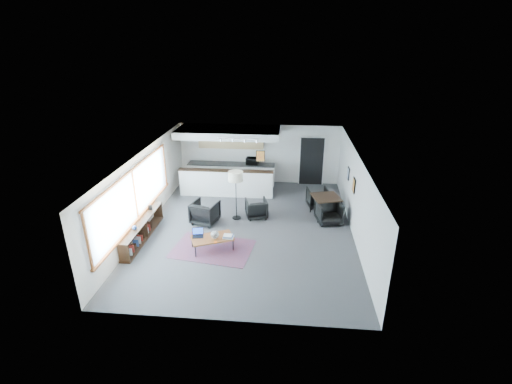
# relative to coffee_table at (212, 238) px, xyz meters

# --- Properties ---
(room) EXTENTS (7.02, 9.02, 2.62)m
(room) POSITION_rel_coffee_table_xyz_m (0.94, 1.44, 0.92)
(room) COLOR #48484B
(room) RESTS_ON ground
(window) EXTENTS (0.10, 5.95, 1.66)m
(window) POSITION_rel_coffee_table_xyz_m (-2.52, 0.54, 1.08)
(window) COLOR #8CBFFF
(window) RESTS_ON room
(console) EXTENTS (0.35, 3.00, 0.80)m
(console) POSITION_rel_coffee_table_xyz_m (-2.36, 0.39, -0.05)
(console) COLOR black
(console) RESTS_ON floor
(kitchenette) EXTENTS (4.20, 1.96, 2.60)m
(kitchenette) POSITION_rel_coffee_table_xyz_m (-0.26, 5.14, 1.00)
(kitchenette) COLOR white
(kitchenette) RESTS_ON floor
(doorway) EXTENTS (1.10, 0.12, 2.15)m
(doorway) POSITION_rel_coffee_table_xyz_m (3.24, 5.86, 0.70)
(doorway) COLOR black
(doorway) RESTS_ON room
(track_light) EXTENTS (1.60, 0.07, 0.15)m
(track_light) POSITION_rel_coffee_table_xyz_m (0.35, 3.64, 2.15)
(track_light) COLOR silver
(track_light) RESTS_ON room
(wall_art_lower) EXTENTS (0.03, 0.38, 0.48)m
(wall_art_lower) POSITION_rel_coffee_table_xyz_m (4.41, 1.84, 1.17)
(wall_art_lower) COLOR black
(wall_art_lower) RESTS_ON room
(wall_art_upper) EXTENTS (0.03, 0.34, 0.44)m
(wall_art_upper) POSITION_rel_coffee_table_xyz_m (4.41, 3.14, 1.12)
(wall_art_upper) COLOR black
(wall_art_upper) RESTS_ON room
(kilim_rug) EXTENTS (2.62, 1.97, 0.01)m
(kilim_rug) POSITION_rel_coffee_table_xyz_m (0.00, 0.00, -0.37)
(kilim_rug) COLOR #5F324A
(kilim_rug) RESTS_ON floor
(coffee_table) EXTENTS (1.41, 1.12, 0.41)m
(coffee_table) POSITION_rel_coffee_table_xyz_m (0.00, 0.00, 0.00)
(coffee_table) COLOR brown
(coffee_table) RESTS_ON floor
(laptop) EXTENTS (0.38, 0.33, 0.24)m
(laptop) POSITION_rel_coffee_table_xyz_m (-0.45, 0.07, 0.10)
(laptop) COLOR black
(laptop) RESTS_ON coffee_table
(ceramic_pot) EXTENTS (0.25, 0.25, 0.25)m
(ceramic_pot) POSITION_rel_coffee_table_xyz_m (0.10, -0.04, 0.15)
(ceramic_pot) COLOR gray
(ceramic_pot) RESTS_ON coffee_table
(book_stack) EXTENTS (0.33, 0.27, 0.10)m
(book_stack) POSITION_rel_coffee_table_xyz_m (0.49, 0.03, 0.08)
(book_stack) COLOR silver
(book_stack) RESTS_ON coffee_table
(coaster) EXTENTS (0.10, 0.10, 0.01)m
(coaster) POSITION_rel_coffee_table_xyz_m (0.16, -0.27, 0.03)
(coaster) COLOR #E5590C
(coaster) RESTS_ON coffee_table
(armchair_left) EXTENTS (1.02, 0.98, 0.87)m
(armchair_left) POSITION_rel_coffee_table_xyz_m (-0.60, 1.73, 0.06)
(armchair_left) COLOR black
(armchair_left) RESTS_ON floor
(armchair_right) EXTENTS (0.88, 0.85, 0.75)m
(armchair_right) POSITION_rel_coffee_table_xyz_m (1.14, 2.32, -0.00)
(armchair_right) COLOR black
(armchair_right) RESTS_ON floor
(floor_lamp) EXTENTS (0.52, 0.52, 1.78)m
(floor_lamp) POSITION_rel_coffee_table_xyz_m (0.44, 2.16, 1.17)
(floor_lamp) COLOR black
(floor_lamp) RESTS_ON floor
(dining_table) EXTENTS (1.15, 1.15, 0.78)m
(dining_table) POSITION_rel_coffee_table_xyz_m (3.63, 2.61, 0.34)
(dining_table) COLOR black
(dining_table) RESTS_ON floor
(dining_chair_near) EXTENTS (0.83, 0.79, 0.73)m
(dining_chair_near) POSITION_rel_coffee_table_xyz_m (3.71, 2.12, -0.01)
(dining_chair_near) COLOR black
(dining_chair_near) RESTS_ON floor
(dining_chair_far) EXTENTS (0.76, 0.72, 0.67)m
(dining_chair_far) POSITION_rel_coffee_table_xyz_m (3.40, 3.48, -0.04)
(dining_chair_far) COLOR black
(dining_chair_far) RESTS_ON floor
(microwave) EXTENTS (0.55, 0.35, 0.35)m
(microwave) POSITION_rel_coffee_table_xyz_m (0.67, 5.59, 0.73)
(microwave) COLOR black
(microwave) RESTS_ON kitchenette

